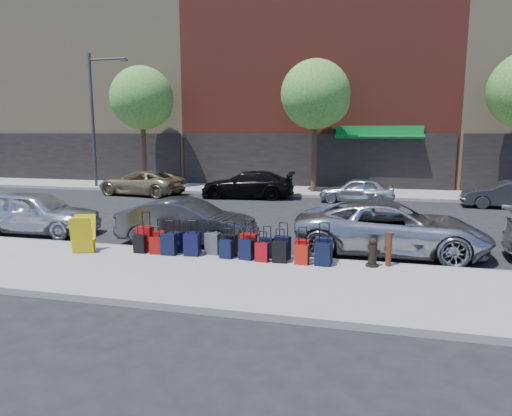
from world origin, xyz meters
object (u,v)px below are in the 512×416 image
(car_far_3, at_px, (507,194))
(suitcase_front_5, at_px, (230,245))
(streetlight, at_px, (95,112))
(car_far_2, at_px, (357,190))
(tree_left, at_px, (144,100))
(display_rack, at_px, (83,234))
(bollard, at_px, (389,249))
(fire_hydrant, at_px, (373,253))
(car_far_0, at_px, (141,183))
(car_near_0, at_px, (35,212))
(tree_center, at_px, (318,96))
(car_near_1, at_px, (187,222))
(car_far_1, at_px, (248,185))
(car_near_2, at_px, (391,228))

(car_far_3, bearing_deg, suitcase_front_5, -38.00)
(streetlight, height_order, car_far_2, streetlight)
(tree_left, height_order, display_rack, tree_left)
(streetlight, distance_m, bollard, 22.10)
(fire_hydrant, bearing_deg, car_far_0, 112.96)
(display_rack, xyz_separation_m, car_near_0, (-3.47, 2.31, 0.09))
(tree_center, relative_size, streetlight, 0.91)
(tree_center, height_order, car_far_3, tree_center)
(tree_left, relative_size, car_far_0, 1.48)
(display_rack, relative_size, car_far_2, 0.28)
(bollard, distance_m, display_rack, 8.17)
(streetlight, height_order, car_far_3, streetlight)
(fire_hydrant, bearing_deg, car_far_3, 38.61)
(car_near_1, bearing_deg, car_far_1, 5.28)
(suitcase_front_5, height_order, car_far_1, car_far_1)
(bollard, bearing_deg, car_far_1, 120.16)
(streetlight, xyz_separation_m, car_near_1, (10.99, -12.14, -3.96))
(display_rack, bearing_deg, car_far_3, 22.47)
(bollard, relative_size, car_far_0, 0.17)
(tree_left, height_order, bollard, tree_left)
(tree_center, relative_size, car_near_2, 1.35)
(streetlight, xyz_separation_m, display_rack, (8.83, -14.30, -4.00))
(car_far_1, bearing_deg, car_far_0, -92.61)
(streetlight, relative_size, car_far_3, 2.08)
(car_far_0, bearing_deg, fire_hydrant, 55.12)
(display_rack, bearing_deg, car_far_0, 92.22)
(display_rack, height_order, car_far_3, car_far_3)
(tree_left, bearing_deg, suitcase_front_5, -55.36)
(streetlight, distance_m, car_far_1, 10.98)
(fire_hydrant, relative_size, bollard, 0.84)
(display_rack, distance_m, car_far_3, 18.38)
(car_near_0, height_order, car_far_1, car_near_0)
(tree_center, xyz_separation_m, display_rack, (-4.61, -15.00, -4.75))
(suitcase_front_5, relative_size, display_rack, 0.91)
(car_far_0, relative_size, car_far_1, 0.99)
(bollard, distance_m, car_far_3, 12.79)
(streetlight, bearing_deg, car_far_0, -27.17)
(streetlight, height_order, car_far_0, streetlight)
(car_far_1, bearing_deg, car_near_0, -30.32)
(bollard, xyz_separation_m, car_far_3, (5.58, 11.50, 0.04))
(fire_hydrant, relative_size, car_far_3, 0.19)
(bollard, bearing_deg, fire_hydrant, -161.99)
(tree_left, relative_size, car_far_3, 1.89)
(suitcase_front_5, bearing_deg, fire_hydrant, 6.26)
(car_far_0, xyz_separation_m, car_far_1, (6.08, 0.30, 0.04))
(car_far_1, bearing_deg, car_near_1, -0.49)
(bollard, relative_size, car_far_2, 0.23)
(suitcase_front_5, bearing_deg, car_near_0, 174.72)
(bollard, distance_m, car_far_2, 11.60)
(car_near_2, xyz_separation_m, car_far_1, (-6.97, 9.97, -0.03))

